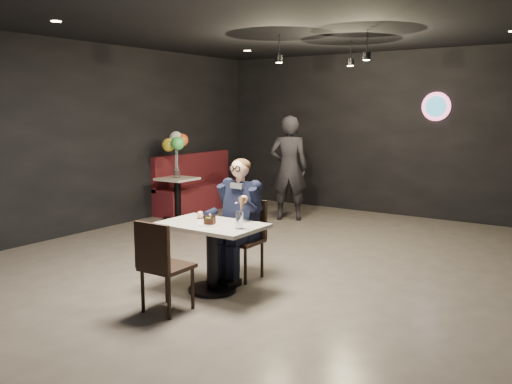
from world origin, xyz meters
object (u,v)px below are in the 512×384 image
Objects in this scene: chair_far at (242,240)px; passerby at (289,168)px; seated_man at (242,218)px; main_table at (212,257)px; sundae_glass at (239,220)px; chair_near at (167,265)px; side_table at (178,199)px; booth_bench at (201,182)px; balloon_vase at (177,173)px.

passerby is at bearing 111.78° from chair_far.
seated_man is 0.78× the size of passerby.
sundae_glass is at bearing -5.03° from main_table.
sundae_glass reaches higher than chair_far.
chair_near is (0.00, -0.69, 0.09)m from main_table.
side_table is at bearing 143.92° from chair_far.
seated_man is at bearing -44.12° from booth_bench.
sundae_glass is (0.39, 0.66, 0.38)m from chair_near.
chair_far is at bearing -36.08° from balloon_vase.
balloon_vase reaches higher than main_table.
booth_bench is (-3.25, 4.39, 0.09)m from chair_near.
chair_far is 5.20× the size of sundae_glass.
balloon_vase is (-3.34, 2.73, -0.01)m from sundae_glass.
main_table is at bearing 89.11° from chair_near.
chair_far is (0.00, 0.55, 0.09)m from main_table.
booth_bench is (-3.25, 3.15, -0.17)m from seated_man.
side_table is 0.46m from balloon_vase.
sundae_glass is 0.08× the size of booth_bench.
sundae_glass is at bearing -56.24° from chair_far.
main_table is at bearing 79.54° from passerby.
seated_man is at bearing -36.08° from side_table.
chair_far reaches higher than main_table.
sundae_glass is (0.39, -0.03, 0.46)m from main_table.
chair_far is 0.64× the size of seated_man.
balloon_vase is at bearing 3.97° from passerby.
main_table is at bearing -90.00° from chair_far.
sundae_glass is 5.22m from booth_bench.
seated_man is 8.14× the size of sundae_glass.
seated_man is (0.00, 0.55, 0.34)m from main_table.
seated_man reaches higher than booth_bench.
seated_man is at bearing 82.47° from passerby.
booth_bench is (-3.25, 3.15, 0.09)m from chair_far.
side_table is (-2.95, 2.70, -0.00)m from main_table.
chair_near is 0.42× the size of booth_bench.
balloon_vase is (-2.95, 2.15, 0.11)m from seated_man.
passerby is at bearing 33.28° from side_table.
chair_near reaches higher than side_table.
seated_man reaches higher than sundae_glass.
main_table is 4.92m from booth_bench.
sundae_glass reaches higher than balloon_vase.
main_table is at bearing -90.00° from seated_man.
booth_bench is (-3.25, 3.70, 0.17)m from main_table.
seated_man is at bearing 90.00° from main_table.
main_table is 0.65m from seated_man.
booth_bench is 1.08m from balloon_vase.
main_table is 1.20× the size of chair_near.
passerby is (-1.29, 3.78, 0.55)m from main_table.
chair_far is at bearing 89.11° from chair_near.
chair_near is at bearing -120.74° from sundae_glass.
seated_man is 0.66× the size of booth_bench.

